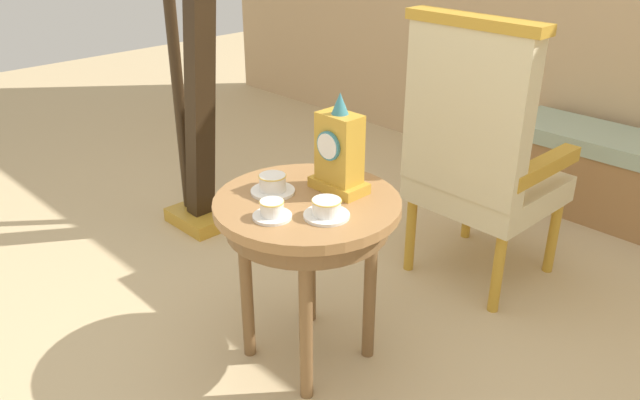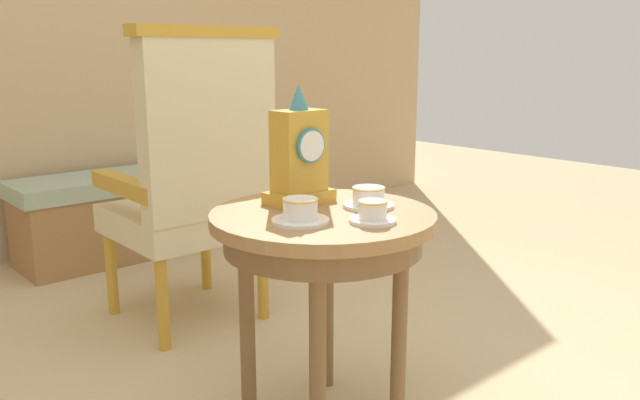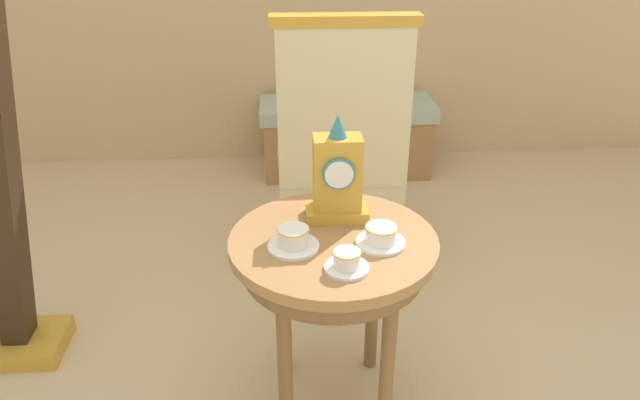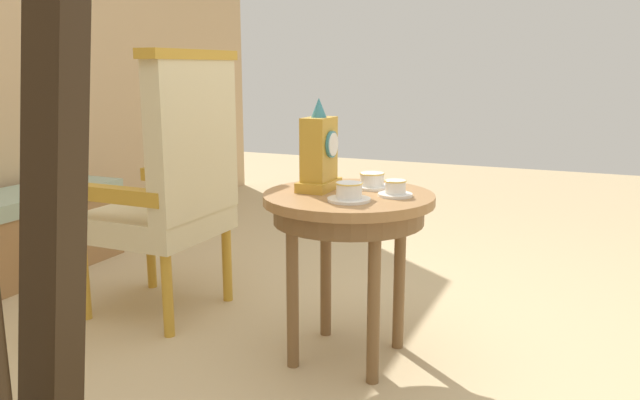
{
  "view_description": "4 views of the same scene",
  "coord_description": "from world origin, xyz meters",
  "views": [
    {
      "loc": [
        1.45,
        -1.2,
        1.51
      ],
      "look_at": [
        0.02,
        0.2,
        0.56
      ],
      "focal_mm": 35.5,
      "sensor_mm": 36.0,
      "label": 1
    },
    {
      "loc": [
        -1.05,
        -1.22,
        1.05
      ],
      "look_at": [
        0.08,
        0.06,
        0.66
      ],
      "focal_mm": 36.59,
      "sensor_mm": 36.0,
      "label": 2
    },
    {
      "loc": [
        -0.05,
        -1.42,
        1.51
      ],
      "look_at": [
        0.06,
        0.18,
        0.69
      ],
      "focal_mm": 33.33,
      "sensor_mm": 36.0,
      "label": 3
    },
    {
      "loc": [
        -1.97,
        -0.72,
        1.07
      ],
      "look_at": [
        0.03,
        0.15,
        0.61
      ],
      "focal_mm": 35.36,
      "sensor_mm": 36.0,
      "label": 4
    }
  ],
  "objects": [
    {
      "name": "mantel_clock",
      "position": [
        0.11,
        0.19,
        0.76
      ],
      "size": [
        0.19,
        0.11,
        0.34
      ],
      "color": "gold",
      "rests_on": "side_table"
    },
    {
      "name": "teacup_center",
      "position": [
        0.22,
        0.02,
        0.65
      ],
      "size": [
        0.14,
        0.14,
        0.06
      ],
      "color": "white",
      "rests_on": "side_table"
    },
    {
      "name": "teacup_right",
      "position": [
        0.11,
        -0.1,
        0.65
      ],
      "size": [
        0.12,
        0.12,
        0.06
      ],
      "color": "white",
      "rests_on": "side_table"
    },
    {
      "name": "side_table",
      "position": [
        0.09,
        0.06,
        0.54
      ],
      "size": [
        0.62,
        0.62,
        0.63
      ],
      "color": "#9E7042",
      "rests_on": "ground"
    },
    {
      "name": "armchair",
      "position": [
        0.2,
        0.91,
        0.59
      ],
      "size": [
        0.56,
        0.54,
        1.14
      ],
      "color": "beige",
      "rests_on": "ground"
    },
    {
      "name": "teacup_left",
      "position": [
        -0.03,
        0.02,
        0.66
      ],
      "size": [
        0.15,
        0.15,
        0.06
      ],
      "color": "white",
      "rests_on": "side_table"
    },
    {
      "name": "window_bench",
      "position": [
        0.34,
        1.95,
        0.22
      ],
      "size": [
        1.03,
        0.4,
        0.44
      ],
      "color": "#9EB299",
      "rests_on": "ground"
    }
  ]
}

